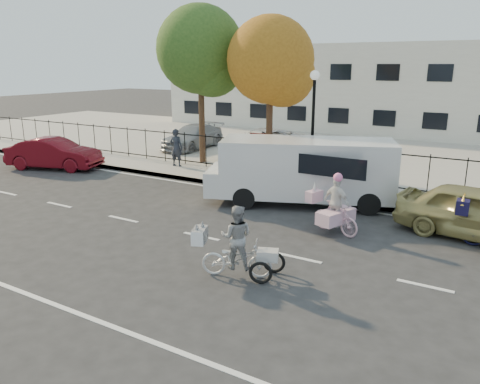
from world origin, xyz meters
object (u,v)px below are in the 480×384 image
Objects in this scene: lot_car_b at (263,143)px; red_sedan at (54,154)px; pedestrian at (176,147)px; lamppost at (314,107)px; zebra_trike at (237,249)px; unicorn_bike at (335,211)px; lot_car_a at (193,137)px; gold_sedan at (478,213)px; lot_car_c at (330,151)px; white_van at (304,169)px.

red_sedan is at bearing -122.43° from lot_car_b.
red_sedan is 5.68m from pedestrian.
lamppost is 2.21× the size of zebra_trike.
unicorn_bike reaches higher than lot_car_a.
gold_sedan is at bearing -19.23° from lot_car_b.
zebra_trike reaches higher than lot_car_c.
zebra_trike is 14.24m from red_sedan.
lot_car_c is (3.57, 0.01, -0.09)m from lot_car_b.
gold_sedan is at bearing -108.78° from red_sedan.
unicorn_bike is at bearing -60.28° from lamppost.
red_sedan reaches higher than lot_car_c.
white_van reaches higher than zebra_trike.
lamppost is 2.40× the size of unicorn_bike.
lot_car_b is at bearing 64.46° from gold_sedan.
red_sedan is 2.50× the size of pedestrian.
white_van is at bearing 156.17° from pedestrian.
pedestrian is at bearing -79.04° from red_sedan.
pedestrian reaches higher than red_sedan.
lamppost is 7.26m from gold_sedan.
gold_sedan is at bearing -28.73° from white_van.
pedestrian is (-6.55, -0.18, -2.10)m from lamppost.
pedestrian is (-7.19, 2.12, -0.23)m from white_van.
lot_car_b is at bearing 4.02° from zebra_trike.
lot_car_b is (7.28, 6.86, 0.13)m from red_sedan.
lot_car_a is at bearing 18.26° from zebra_trike.
gold_sedan is (5.52, -0.70, -0.50)m from white_van.
lot_car_b is at bearing 106.69° from white_van.
red_sedan is (-13.15, 5.47, 0.05)m from zebra_trike.
unicorn_bike reaches higher than lot_car_c.
zebra_trike is 12.56m from lot_car_c.
unicorn_bike is (2.63, -4.60, -2.45)m from lamppost.
red_sedan is 0.97× the size of lot_car_a.
lot_car_b is 3.57m from lot_car_c.
lot_car_b is (-10.36, 6.86, 0.10)m from gold_sedan.
lot_car_b is at bearing -65.48° from red_sedan.
zebra_trike is 0.46× the size of red_sedan.
lot_car_a is at bearing -70.35° from pedestrian.
lamppost is 6.14m from lot_car_b.
zebra_trike is at bearing -102.03° from white_van.
pedestrian is at bearing 142.11° from white_van.
white_van reaches higher than gold_sedan.
lamppost is at bearing -28.33° from lot_car_b.
lot_car_c is (-1.28, 6.17, -0.49)m from white_van.
lot_car_c is at bearing 52.64° from gold_sedan.
lot_car_c is (5.92, 4.05, -0.26)m from pedestrian.
pedestrian is (4.93, 2.82, 0.30)m from red_sedan.
lamppost is 1.00× the size of gold_sedan.
pedestrian is 0.39× the size of lot_car_a.
lot_car_c is at bearing 99.21° from lamppost.
unicorn_bike is 0.36× the size of lot_car_b.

